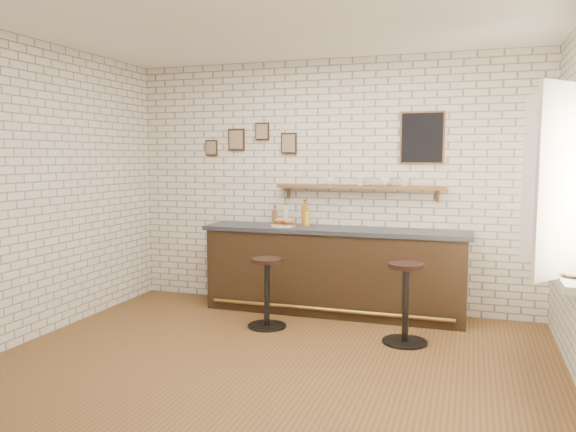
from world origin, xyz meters
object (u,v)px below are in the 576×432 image
object	(u,v)px
shelf_cup_a	(330,181)
shelf_cup_d	(405,182)
sandwich_plate	(283,226)
book_lower	(569,275)
bitters_bottle_white	(286,216)
shelf_cup_c	(385,182)
bitters_bottle_brown	(275,217)
bar_stool_left	(267,290)
bar_counter	(334,271)
shelf_cup_b	(360,181)
condiment_bottle_yellow	(307,218)
bar_stool_right	(406,301)
bitters_bottle_amber	(304,215)
book_upper	(568,272)
ciabatta_sandwich	(284,222)

from	to	relation	value
shelf_cup_a	shelf_cup_d	size ratio (longest dim) A/B	1.11
sandwich_plate	book_lower	distance (m)	3.27
bitters_bottle_white	shelf_cup_c	size ratio (longest dim) A/B	2.16
bitters_bottle_brown	bar_stool_left	size ratio (longest dim) A/B	0.30
bar_stool_left	shelf_cup_d	bearing A→B (deg)	36.07
sandwich_plate	shelf_cup_c	distance (m)	1.30
bar_counter	shelf_cup_b	xyz separation A→B (m)	(0.26, 0.20, 1.04)
bitters_bottle_white	condiment_bottle_yellow	xyz separation A→B (m)	(0.27, 0.00, -0.02)
bar_stool_right	shelf_cup_b	xyz separation A→B (m)	(-0.66, 1.04, 1.12)
bar_counter	shelf_cup_c	world-z (taller)	shelf_cup_c
bitters_bottle_amber	book_upper	xyz separation A→B (m)	(2.64, -1.80, -0.18)
book_lower	book_upper	distance (m)	0.02
bitters_bottle_brown	book_upper	xyz separation A→B (m)	(3.02, -1.80, -0.14)
sandwich_plate	shelf_cup_d	size ratio (longest dim) A/B	2.78
bar_stool_right	shelf_cup_d	xyz separation A→B (m)	(-0.15, 1.04, 1.12)
shelf_cup_b	bitters_bottle_amber	bearing A→B (deg)	116.79
bitters_bottle_brown	shelf_cup_b	bearing A→B (deg)	3.01
sandwich_plate	shelf_cup_a	world-z (taller)	shelf_cup_a
bar_stool_left	book_upper	xyz separation A→B (m)	(2.79, -0.88, 0.56)
ciabatta_sandwich	shelf_cup_d	bearing A→B (deg)	10.26
shelf_cup_b	bitters_bottle_white	bearing A→B (deg)	115.55
bitters_bottle_brown	shelf_cup_c	xyz separation A→B (m)	(1.33, 0.06, 0.44)
bar_stool_right	book_lower	world-z (taller)	book_lower
condiment_bottle_yellow	bitters_bottle_white	bearing A→B (deg)	-180.00
bitters_bottle_brown	bar_stool_right	world-z (taller)	bitters_bottle_brown
shelf_cup_a	shelf_cup_b	size ratio (longest dim) A/B	1.02
bar_counter	bitters_bottle_amber	bearing A→B (deg)	160.15
bitters_bottle_white	shelf_cup_b	bearing A→B (deg)	3.47
shelf_cup_c	bitters_bottle_brown	bearing A→B (deg)	101.99
bitters_bottle_white	bitters_bottle_amber	world-z (taller)	bitters_bottle_amber
sandwich_plate	ciabatta_sandwich	size ratio (longest dim) A/B	1.04
bitters_bottle_white	bitters_bottle_amber	distance (m)	0.24
condiment_bottle_yellow	shelf_cup_d	size ratio (longest dim) A/B	2.09
bitters_bottle_amber	shelf_cup_b	xyz separation A→B (m)	(0.67, 0.06, 0.41)
shelf_cup_b	bar_stool_left	bearing A→B (deg)	161.92
bitters_bottle_amber	book_lower	size ratio (longest dim) A/B	1.50
bitters_bottle_white	condiment_bottle_yellow	world-z (taller)	bitters_bottle_white
bitters_bottle_amber	book_upper	world-z (taller)	bitters_bottle_amber
sandwich_plate	ciabatta_sandwich	distance (m)	0.05
bar_counter	bar_stool_left	bearing A→B (deg)	-125.80
bar_counter	bar_stool_right	xyz separation A→B (m)	(0.93, -0.84, -0.08)
bitters_bottle_brown	bitters_bottle_amber	bearing A→B (deg)	-0.00
bar_stool_left	book_lower	distance (m)	2.98
bar_counter	ciabatta_sandwich	xyz separation A→B (m)	(-0.60, -0.05, 0.56)
sandwich_plate	bitters_bottle_white	size ratio (longest dim) A/B	1.10
ciabatta_sandwich	book_lower	world-z (taller)	ciabatta_sandwich
shelf_cup_c	shelf_cup_d	world-z (taller)	shelf_cup_d
bitters_bottle_white	shelf_cup_c	world-z (taller)	shelf_cup_c
sandwich_plate	bitters_bottle_brown	world-z (taller)	bitters_bottle_brown
book_upper	sandwich_plate	bearing A→B (deg)	-178.23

